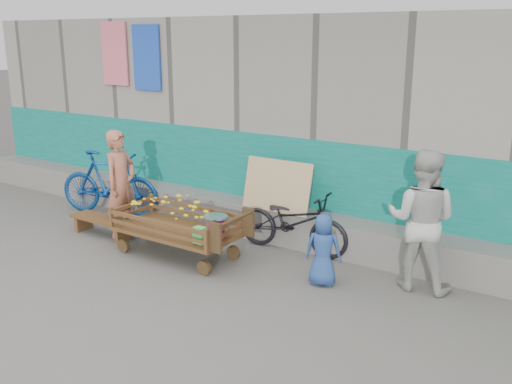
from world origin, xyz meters
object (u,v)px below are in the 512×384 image
Objects in this scene: woman at (422,220)px; bicycle_dark at (293,222)px; child at (323,249)px; bicycle_blue at (109,183)px; banana_cart at (175,218)px; bench at (103,222)px; vendor_man at (121,184)px.

woman reaches higher than bicycle_dark.
bicycle_blue reaches higher than child.
woman is (2.90, 0.76, 0.28)m from banana_cart.
banana_cart is 1.40m from bench.
banana_cart is 1.16m from vendor_man.
vendor_man reaches higher than bench.
vendor_man is 2.46m from bicycle_dark.
bench is 4.37m from woman.
bicycle_dark is (1.18, 0.95, -0.11)m from banana_cart.
bicycle_blue is at bearing -23.04° from child.
vendor_man reaches higher than banana_cart.
bench is at bearing -11.87° from child.
bicycle_blue reaches higher than bench.
bench is 0.63m from vendor_man.
banana_cart is at bearing 9.02° from woman.
child is 0.55× the size of bicycle_dark.
woman is (4.26, 0.75, 0.60)m from bench.
bicycle_blue reaches higher than banana_cart.
vendor_man is 1.08m from bicycle_blue.
woman is (4.02, 0.59, 0.04)m from vendor_man.
vendor_man is at bearing 171.26° from banana_cart.
bicycle_blue is at bearing 50.57° from vendor_man.
bench is 0.61× the size of bicycle_blue.
child is at bearing -135.64° from bicycle_dark.
banana_cart is 1.11× the size of woman.
bicycle_blue is at bearing 131.31° from bench.
vendor_man is 4.06m from woman.
woman is 1.89× the size of child.
bench is 2.72m from bicycle_dark.
bicycle_dark is (-1.71, 0.18, -0.39)m from woman.
child is at bearing 4.11° from bench.
banana_cart is at bearing -125.79° from bicycle_blue.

